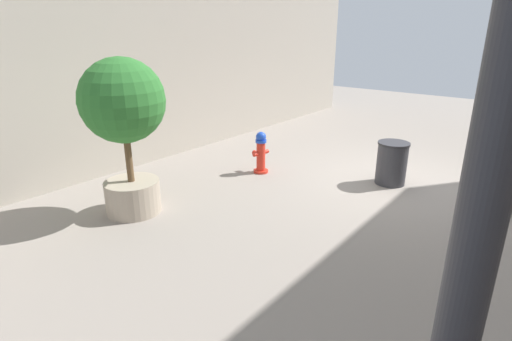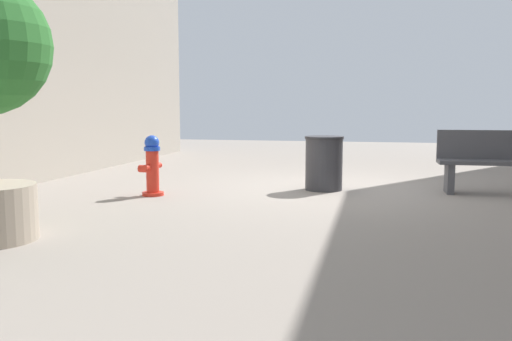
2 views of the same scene
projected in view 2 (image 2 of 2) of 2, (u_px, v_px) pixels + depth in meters
ground_plane at (331, 188)px, 8.69m from camera, size 23.40×23.40×0.00m
fire_hydrant at (152, 165)px, 7.95m from camera, size 0.39×0.42×0.89m
bench_near at (499, 161)px, 8.09m from camera, size 1.77×0.48×0.95m
trash_bin at (324, 163)px, 8.49m from camera, size 0.61×0.61×0.84m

